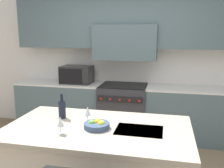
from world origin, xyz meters
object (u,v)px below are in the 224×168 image
microwave (77,75)px  wine_glass_near (60,122)px  wine_bottle (62,109)px  range_stove (123,110)px  wine_glass_far (87,112)px  fruit_bowl (97,125)px

microwave → wine_glass_near: microwave is taller
wine_bottle → wine_glass_near: wine_bottle is taller
wine_glass_near → range_stove: bearing=85.5°
range_stove → wine_bottle: (-0.34, -1.84, 0.56)m
range_stove → microwave: bearing=178.8°
wine_glass_far → microwave: bearing=113.3°
range_stove → fruit_bowl: bearing=-87.2°
range_stove → microwave: 1.06m
wine_glass_near → fruit_bowl: (0.28, 0.21, -0.08)m
microwave → wine_bottle: bearing=-74.2°
microwave → fruit_bowl: 2.28m
wine_glass_far → fruit_bowl: wine_glass_far is taller
microwave → wine_glass_far: (0.83, -1.93, -0.04)m
wine_bottle → wine_glass_far: 0.31m
range_stove → wine_bottle: wine_bottle is taller
wine_glass_near → fruit_bowl: 0.36m
wine_bottle → wine_glass_far: bearing=-12.8°
range_stove → fruit_bowl: fruit_bowl is taller
wine_bottle → wine_glass_far: (0.31, -0.07, 0.01)m
microwave → wine_bottle: microwave is taller
fruit_bowl → wine_bottle: bearing=155.5°
fruit_bowl → wine_glass_far: bearing=135.8°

